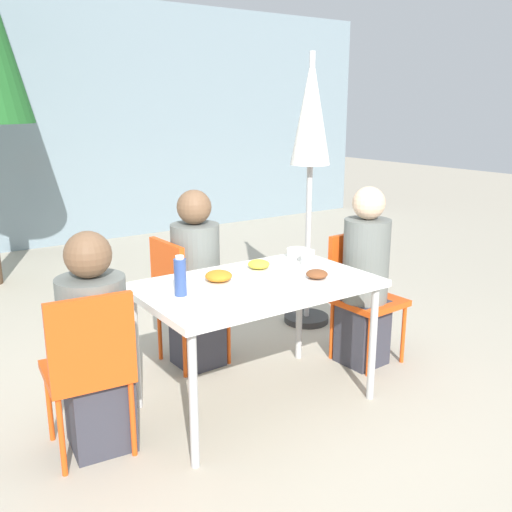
{
  "coord_description": "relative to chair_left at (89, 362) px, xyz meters",
  "views": [
    {
      "loc": [
        -1.72,
        -2.52,
        1.71
      ],
      "look_at": [
        0.0,
        0.0,
        0.9
      ],
      "focal_mm": 40.0,
      "sensor_mm": 36.0,
      "label": 1
    }
  ],
  "objects": [
    {
      "name": "person_far",
      "position": [
        0.93,
        0.64,
        0.06
      ],
      "size": [
        0.32,
        0.32,
        1.19
      ],
      "rotation": [
        0.0,
        0.0,
        -1.53
      ],
      "color": "#383842",
      "rests_on": "ground"
    },
    {
      "name": "chair_right",
      "position": [
        1.91,
        0.11,
        0.0
      ],
      "size": [
        0.42,
        0.42,
        0.87
      ],
      "rotation": [
        0.0,
        0.0,
        -3.09
      ],
      "color": "#E54C14",
      "rests_on": "ground"
    },
    {
      "name": "chair_left",
      "position": [
        0.0,
        0.0,
        0.0
      ],
      "size": [
        0.44,
        0.44,
        0.87
      ],
      "rotation": [
        0.0,
        0.0,
        -0.1
      ],
      "color": "#E54C14",
      "rests_on": "ground"
    },
    {
      "name": "bottle",
      "position": [
        0.51,
        0.01,
        0.34
      ],
      "size": [
        0.06,
        0.06,
        0.21
      ],
      "color": "#334C8E",
      "rests_on": "dining_table"
    },
    {
      "name": "dining_table",
      "position": [
        0.96,
        -0.02,
        0.18
      ],
      "size": [
        1.31,
        0.81,
        0.75
      ],
      "color": "white",
      "rests_on": "ground"
    },
    {
      "name": "salad_bowl",
      "position": [
        1.49,
        0.27,
        0.27
      ],
      "size": [
        0.14,
        0.14,
        0.06
      ],
      "color": "white",
      "rests_on": "dining_table"
    },
    {
      "name": "drinking_cup",
      "position": [
        1.42,
        0.09,
        0.29
      ],
      "size": [
        0.08,
        0.08,
        0.1
      ],
      "color": "white",
      "rests_on": "dining_table"
    },
    {
      "name": "person_right",
      "position": [
        1.87,
        0.03,
        0.07
      ],
      "size": [
        0.3,
        0.3,
        1.21
      ],
      "rotation": [
        0.0,
        0.0,
        -3.09
      ],
      "color": "#383842",
      "rests_on": "ground"
    },
    {
      "name": "person_left",
      "position": [
        0.06,
        0.07,
        0.03
      ],
      "size": [
        0.33,
        0.33,
        1.13
      ],
      "rotation": [
        0.0,
        0.0,
        -0.1
      ],
      "color": "#383842",
      "rests_on": "ground"
    },
    {
      "name": "plate_2",
      "position": [
        0.78,
        0.08,
        0.27
      ],
      "size": [
        0.27,
        0.27,
        0.07
      ],
      "color": "white",
      "rests_on": "dining_table"
    },
    {
      "name": "ground_plane",
      "position": [
        0.96,
        -0.02,
        -0.51
      ],
      "size": [
        24.0,
        24.0,
        0.0
      ],
      "primitive_type": "plane",
      "color": "#B2A893"
    },
    {
      "name": "plate_1",
      "position": [
        1.26,
        -0.19,
        0.26
      ],
      "size": [
        0.22,
        0.22,
        0.06
      ],
      "color": "white",
      "rests_on": "dining_table"
    },
    {
      "name": "chair_far",
      "position": [
        0.85,
        0.68,
        0.0
      ],
      "size": [
        0.42,
        0.42,
        0.87
      ],
      "rotation": [
        0.0,
        0.0,
        -1.53
      ],
      "color": "#E54C14",
      "rests_on": "ground"
    },
    {
      "name": "plate_0",
      "position": [
        1.1,
        0.16,
        0.26
      ],
      "size": [
        0.24,
        0.24,
        0.07
      ],
      "color": "white",
      "rests_on": "dining_table"
    },
    {
      "name": "building_facade",
      "position": [
        0.96,
        4.72,
        0.99
      ],
      "size": [
        10.0,
        0.2,
        3.0
      ],
      "color": "gray",
      "rests_on": "ground"
    },
    {
      "name": "closed_umbrella",
      "position": [
        2.04,
        0.83,
        1.01
      ],
      "size": [
        0.36,
        0.36,
        2.09
      ],
      "color": "#333333",
      "rests_on": "ground"
    }
  ]
}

